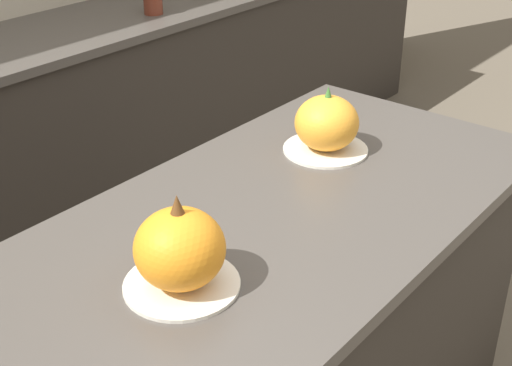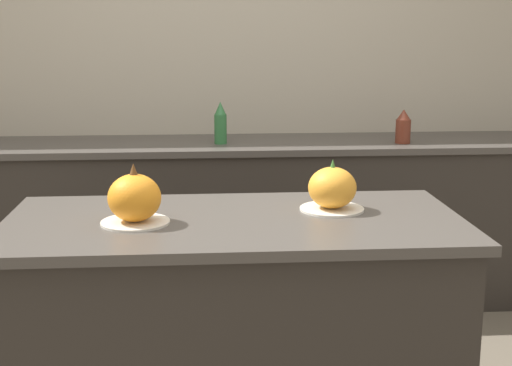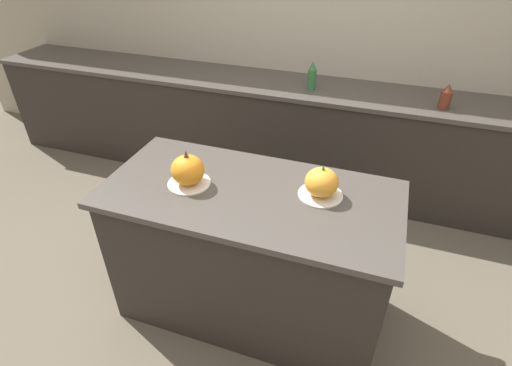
{
  "view_description": "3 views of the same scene",
  "coord_description": "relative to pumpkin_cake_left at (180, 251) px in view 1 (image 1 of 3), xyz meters",
  "views": [
    {
      "loc": [
        -1.12,
        -0.86,
        1.73
      ],
      "look_at": [
        -0.0,
        0.04,
        0.96
      ],
      "focal_mm": 50.0,
      "sensor_mm": 36.0,
      "label": 1
    },
    {
      "loc": [
        -0.1,
        -2.34,
        1.54
      ],
      "look_at": [
        0.08,
        0.02,
        1.02
      ],
      "focal_mm": 50.0,
      "sensor_mm": 36.0,
      "label": 2
    },
    {
      "loc": [
        0.58,
        -1.58,
        2.11
      ],
      "look_at": [
        0.05,
        -0.04,
        0.99
      ],
      "focal_mm": 28.0,
      "sensor_mm": 36.0,
      "label": 3
    }
  ],
  "objects": [
    {
      "name": "pumpkin_cake_right",
      "position": [
        0.68,
        0.13,
        -0.01
      ],
      "size": [
        0.23,
        0.23,
        0.18
      ],
      "color": "silver",
      "rests_on": "kitchen_island"
    },
    {
      "name": "kitchen_island",
      "position": [
        0.33,
        0.04,
        -0.53
      ],
      "size": [
        1.56,
        0.75,
        0.9
      ],
      "color": "#2D2823",
      "rests_on": "ground_plane"
    },
    {
      "name": "pumpkin_cake_left",
      "position": [
        0.0,
        0.0,
        0.0
      ],
      "size": [
        0.23,
        0.23,
        0.2
      ],
      "color": "silver",
      "rests_on": "kitchen_island"
    }
  ]
}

